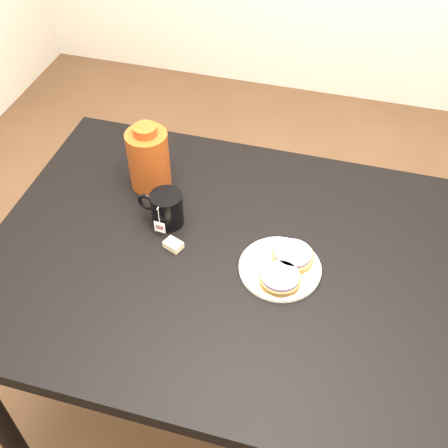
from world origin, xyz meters
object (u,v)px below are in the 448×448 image
(table, at_px, (262,284))
(teabag_pouch, at_px, (173,245))
(bagel_front, at_px, (280,279))
(mug, at_px, (166,209))
(plate, at_px, (280,268))
(bagel_back, at_px, (293,256))
(bagel_package, at_px, (149,158))

(table, height_order, teabag_pouch, teabag_pouch)
(bagel_front, distance_m, teabag_pouch, 0.29)
(table, relative_size, mug, 10.77)
(table, relative_size, plate, 7.00)
(bagel_back, height_order, bagel_package, bagel_package)
(teabag_pouch, bearing_deg, bagel_front, -9.24)
(bagel_front, relative_size, teabag_pouch, 2.46)
(bagel_back, distance_m, bagel_front, 0.08)
(bagel_front, relative_size, bagel_package, 0.57)
(bagel_front, xyz_separation_m, mug, (-0.33, 0.13, 0.02))
(bagel_back, xyz_separation_m, bagel_package, (-0.44, 0.18, 0.07))
(mug, bearing_deg, bagel_package, 131.20)
(teabag_pouch, relative_size, bagel_package, 0.23)
(table, bearing_deg, teabag_pouch, -177.60)
(bagel_back, bearing_deg, teabag_pouch, -173.98)
(plate, bearing_deg, table, 166.39)
(mug, height_order, teabag_pouch, mug)
(bagel_front, height_order, bagel_package, bagel_package)
(bagel_package, bearing_deg, table, -28.80)
(table, xyz_separation_m, plate, (0.04, -0.01, 0.09))
(mug, relative_size, teabag_pouch, 2.89)
(mug, bearing_deg, plate, -8.96)
(bagel_front, xyz_separation_m, teabag_pouch, (-0.28, 0.05, -0.01))
(plate, bearing_deg, bagel_back, 52.84)
(bagel_back, height_order, mug, mug)
(plate, relative_size, mug, 1.54)
(bagel_back, bearing_deg, mug, 171.59)
(plate, bearing_deg, bagel_package, 152.58)
(table, xyz_separation_m, bagel_back, (0.07, 0.02, 0.11))
(mug, bearing_deg, bagel_front, -15.81)
(mug, bearing_deg, teabag_pouch, -55.54)
(plate, distance_m, teabag_pouch, 0.27)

